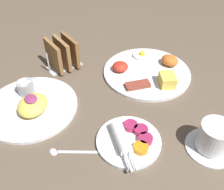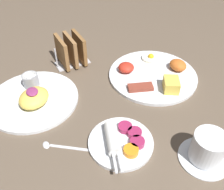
{
  "view_description": "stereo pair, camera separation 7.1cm",
  "coord_description": "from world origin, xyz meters",
  "px_view_note": "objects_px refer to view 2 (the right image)",
  "views": [
    {
      "loc": [
        0.49,
        -0.27,
        0.5
      ],
      "look_at": [
        0.06,
        0.04,
        0.03
      ],
      "focal_mm": 40.0,
      "sensor_mm": 36.0,
      "label": 1
    },
    {
      "loc": [
        0.52,
        -0.21,
        0.5
      ],
      "look_at": [
        0.06,
        0.04,
        0.03
      ],
      "focal_mm": 40.0,
      "sensor_mm": 36.0,
      "label": 2
    }
  ],
  "objects_px": {
    "plate_breakfast": "(154,74)",
    "toast_rack": "(71,51)",
    "plate_condiments": "(121,141)",
    "plate_foreground": "(33,97)",
    "coffee_cup": "(207,149)"
  },
  "relations": [
    {
      "from": "plate_breakfast",
      "to": "plate_condiments",
      "type": "bearing_deg",
      "value": -51.46
    },
    {
      "from": "plate_condiments",
      "to": "plate_foreground",
      "type": "height_order",
      "value": "plate_foreground"
    },
    {
      "from": "plate_condiments",
      "to": "plate_breakfast",
      "type": "bearing_deg",
      "value": 128.54
    },
    {
      "from": "plate_foreground",
      "to": "coffee_cup",
      "type": "relative_size",
      "value": 2.19
    },
    {
      "from": "plate_condiments",
      "to": "plate_foreground",
      "type": "relative_size",
      "value": 0.63
    },
    {
      "from": "plate_foreground",
      "to": "coffee_cup",
      "type": "height_order",
      "value": "coffee_cup"
    },
    {
      "from": "plate_breakfast",
      "to": "toast_rack",
      "type": "bearing_deg",
      "value": -134.4
    },
    {
      "from": "plate_condiments",
      "to": "toast_rack",
      "type": "distance_m",
      "value": 0.39
    },
    {
      "from": "plate_breakfast",
      "to": "coffee_cup",
      "type": "bearing_deg",
      "value": -14.73
    },
    {
      "from": "plate_foreground",
      "to": "toast_rack",
      "type": "bearing_deg",
      "value": 126.79
    },
    {
      "from": "plate_breakfast",
      "to": "plate_foreground",
      "type": "bearing_deg",
      "value": -101.0
    },
    {
      "from": "plate_breakfast",
      "to": "toast_rack",
      "type": "height_order",
      "value": "toast_rack"
    },
    {
      "from": "plate_condiments",
      "to": "plate_foreground",
      "type": "bearing_deg",
      "value": -150.6
    },
    {
      "from": "plate_foreground",
      "to": "coffee_cup",
      "type": "distance_m",
      "value": 0.49
    },
    {
      "from": "plate_breakfast",
      "to": "coffee_cup",
      "type": "distance_m",
      "value": 0.33
    }
  ]
}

